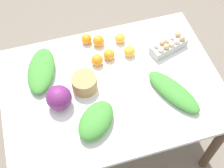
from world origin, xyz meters
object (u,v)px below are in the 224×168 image
Objects in this scene: orange_4 at (120,38)px; orange_5 at (86,39)px; paper_bag at (84,83)px; greens_bunch_dandelion at (41,70)px; cabbage_purple at (59,98)px; orange_3 at (129,51)px; orange_2 at (98,41)px; greens_bunch_kale at (174,92)px; orange_0 at (97,60)px; orange_1 at (109,54)px; greens_bunch_chard at (96,121)px; egg_carton at (169,45)px.

orange_4 is 1.01× the size of orange_5.
paper_bag is 0.41m from orange_4.
paper_bag reaches higher than greens_bunch_dandelion.
paper_bag is 2.23× the size of orange_5.
orange_3 is (0.49, 0.23, -0.04)m from cabbage_purple.
orange_2 is at bearing -29.60° from orange_5.
orange_2 reaches higher than greens_bunch_kale.
orange_2 is (-0.31, 0.49, 0.01)m from greens_bunch_kale.
orange_4 is (0.46, 0.35, -0.04)m from cabbage_purple.
orange_0 is at bearing 136.71° from greens_bunch_kale.
orange_3 is 0.29m from orange_5.
orange_5 is at bearing 165.36° from orange_4.
greens_bunch_kale is 0.58m from orange_2.
paper_bag is 0.28m from greens_bunch_dandelion.
greens_bunch_kale is at bearing -21.97° from paper_bag.
orange_2 is at bearing 173.81° from orange_4.
greens_bunch_kale is 5.58× the size of orange_5.
cabbage_purple reaches higher than orange_3.
greens_bunch_dandelion is 0.41m from orange_2.
orange_1 is 0.19m from orange_5.
cabbage_purple is 1.95× the size of orange_2.
cabbage_purple is 0.25m from greens_bunch_dandelion.
orange_0 and orange_2 have the same top height.
greens_bunch_chard is 3.85× the size of orange_5.
orange_0 reaches higher than greens_bunch_dandelion.
egg_carton is 0.45m from orange_2.
orange_2 is (0.32, 0.37, -0.03)m from cabbage_purple.
cabbage_purple is 0.54m from orange_3.
orange_1 and orange_3 have the same top height.
cabbage_purple reaches higher than orange_1.
egg_carton is 3.95× the size of orange_5.
greens_bunch_chard is at bearing 17.21° from egg_carton.
paper_bag is 0.51m from greens_bunch_kale.
paper_bag is 0.34m from orange_2.
paper_bag reaches higher than orange_0.
cabbage_purple is 0.77m from egg_carton.
orange_0 is (-0.46, 0.01, -0.01)m from egg_carton.
cabbage_purple is 2.16× the size of orange_5.
orange_0 is 0.09m from orange_1.
orange_3 reaches higher than orange_4.
paper_bag is at bearing -138.99° from orange_1.
orange_2 reaches higher than greens_bunch_dandelion.
greens_bunch_dandelion is at bearing -179.69° from orange_1.
greens_bunch_dandelion is at bearing -152.29° from orange_5.
greens_bunch_chard reaches higher than egg_carton.
orange_4 is (0.14, -0.02, -0.00)m from orange_2.
paper_bag is 2.04× the size of orange_0.
orange_3 is at bearing 25.83° from cabbage_purple.
paper_bag is (-0.58, -0.14, 0.00)m from egg_carton.
orange_5 is at bearing -39.23° from egg_carton.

